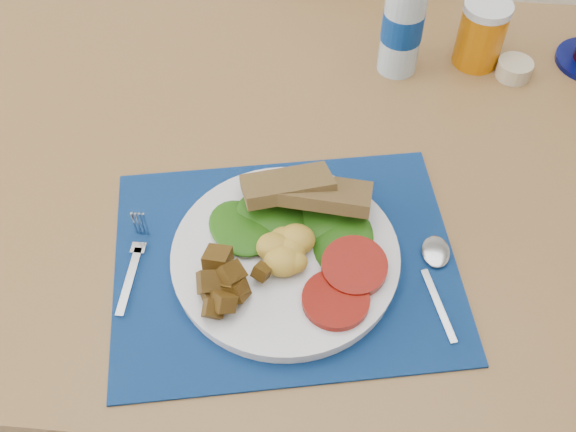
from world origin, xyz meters
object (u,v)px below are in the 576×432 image
object	(u,v)px
chair_far	(368,35)
breakfast_plate	(281,255)
juice_glass	(481,35)
water_bottle	(404,17)

from	to	relation	value
chair_far	breakfast_plate	size ratio (longest dim) A/B	3.39
breakfast_plate	juice_glass	world-z (taller)	juice_glass
chair_far	water_bottle	xyz separation A→B (m)	(0.03, -0.38, 0.32)
chair_far	water_bottle	distance (m)	0.50
chair_far	juice_glass	world-z (taller)	chair_far
water_bottle	juice_glass	size ratio (longest dim) A/B	2.15
breakfast_plate	water_bottle	xyz separation A→B (m)	(0.16, 0.43, 0.08)
breakfast_plate	chair_far	bearing A→B (deg)	72.08
water_bottle	juice_glass	xyz separation A→B (m)	(0.14, 0.03, -0.05)
juice_glass	water_bottle	bearing A→B (deg)	-167.96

